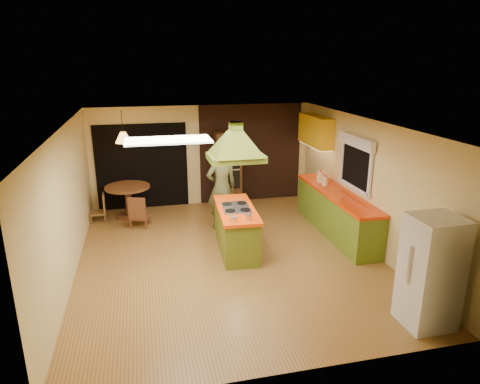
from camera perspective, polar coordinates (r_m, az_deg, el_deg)
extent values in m
plane|color=olive|center=(8.20, -1.50, -8.55)|extent=(6.50, 6.50, 0.00)
plane|color=beige|center=(10.83, -5.02, 4.88)|extent=(5.50, 0.00, 5.50)
plane|color=beige|center=(4.84, 6.31, -11.59)|extent=(5.50, 0.00, 5.50)
plane|color=beige|center=(7.71, -22.04, -1.57)|extent=(0.00, 6.50, 6.50)
plane|color=beige|center=(8.68, 16.51, 1.05)|extent=(0.00, 6.50, 6.50)
plane|color=silver|center=(7.45, -1.65, 9.01)|extent=(6.50, 6.50, 0.00)
cube|color=#381E14|center=(11.05, 1.45, 5.19)|extent=(2.64, 0.03, 2.50)
cube|color=black|center=(10.76, -12.92, 3.32)|extent=(2.20, 0.03, 2.10)
cube|color=olive|center=(9.30, 12.69, -2.89)|extent=(0.58, 3.00, 0.86)
cube|color=#E53807|center=(9.15, 12.87, -0.18)|extent=(0.62, 3.05, 0.06)
cube|color=yellow|center=(10.38, 10.06, 8.06)|extent=(0.34, 1.40, 0.70)
cube|color=black|center=(8.93, 15.27, 3.60)|extent=(0.03, 1.16, 0.96)
cube|color=white|center=(8.81, 15.23, 6.55)|extent=(0.10, 1.35, 0.22)
cube|color=white|center=(6.14, -9.56, 6.82)|extent=(1.20, 0.60, 0.03)
cube|color=olive|center=(8.29, -0.52, -5.17)|extent=(0.74, 1.69, 0.81)
cube|color=#FC4708|center=(8.13, -0.53, -2.33)|extent=(0.80, 1.77, 0.06)
cube|color=silver|center=(8.12, -0.53, -2.08)|extent=(0.55, 0.76, 0.02)
cube|color=#5D721C|center=(7.85, -0.55, 4.62)|extent=(1.01, 0.73, 0.12)
pyramid|color=#5D721C|center=(7.75, -0.56, 8.26)|extent=(1.01, 0.73, 0.45)
cube|color=#5D721C|center=(7.74, -0.56, 8.81)|extent=(0.22, 0.22, 0.14)
imported|color=#474D28|center=(9.23, -2.47, 0.63)|extent=(0.74, 0.55, 1.85)
cube|color=silver|center=(6.48, 24.10, -9.72)|extent=(0.67, 0.63, 1.60)
cube|color=#4E2F19|center=(10.71, -1.64, 3.09)|extent=(0.64, 0.60, 1.88)
cube|color=black|center=(10.36, -1.32, 4.30)|extent=(0.48, 0.03, 0.45)
cube|color=black|center=(10.48, -1.30, 1.63)|extent=(0.48, 0.03, 0.45)
cylinder|color=brown|center=(10.22, -14.79, 0.65)|extent=(1.03, 1.03, 0.05)
cylinder|color=brown|center=(10.33, -14.64, -1.26)|extent=(0.14, 0.14, 0.72)
cylinder|color=brown|center=(10.44, -14.49, -3.12)|extent=(0.57, 0.57, 0.05)
cone|color=#FF9E3F|center=(9.96, -15.30, 7.04)|extent=(0.44, 0.44, 0.23)
cylinder|color=#EEE5BF|center=(9.79, 10.68, 2.01)|extent=(0.19, 0.19, 0.24)
cylinder|color=#F9EEC8|center=(9.55, 11.30, 1.45)|extent=(0.18, 0.18, 0.19)
cylinder|color=beige|center=(9.76, 10.77, 1.73)|extent=(0.13, 0.13, 0.17)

